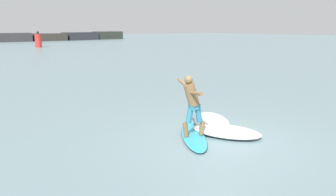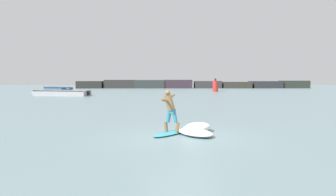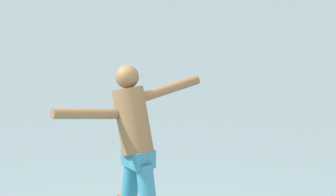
# 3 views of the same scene
# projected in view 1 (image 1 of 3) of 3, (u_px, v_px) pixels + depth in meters

# --- Properties ---
(ground_plane) EXTENTS (200.00, 200.00, 0.00)m
(ground_plane) POSITION_uv_depth(u_px,v_px,m) (217.00, 141.00, 8.36)
(ground_plane) COLOR gray
(surfboard) EXTENTS (1.80, 2.29, 0.22)m
(surfboard) POSITION_uv_depth(u_px,v_px,m) (193.00, 136.00, 8.56)
(surfboard) COLOR #30A5C0
(surfboard) RESTS_ON ground
(surfer) EXTENTS (0.76, 1.45, 1.59)m
(surfer) POSITION_uv_depth(u_px,v_px,m) (192.00, 101.00, 8.29)
(surfer) COLOR brown
(surfer) RESTS_ON surfboard
(channel_marker_buoy) EXTENTS (0.87, 0.87, 2.15)m
(channel_marker_buoy) POSITION_uv_depth(u_px,v_px,m) (38.00, 41.00, 44.98)
(channel_marker_buoy) COLOR red
(channel_marker_buoy) RESTS_ON ground
(wave_foam_at_tail) EXTENTS (1.70, 2.11, 0.23)m
(wave_foam_at_tail) POSITION_uv_depth(u_px,v_px,m) (226.00, 131.00, 8.74)
(wave_foam_at_tail) COLOR white
(wave_foam_at_tail) RESTS_ON ground
(wave_foam_at_nose) EXTENTS (1.64, 1.89, 0.37)m
(wave_foam_at_nose) POSITION_uv_depth(u_px,v_px,m) (212.00, 122.00, 9.35)
(wave_foam_at_nose) COLOR white
(wave_foam_at_nose) RESTS_ON ground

